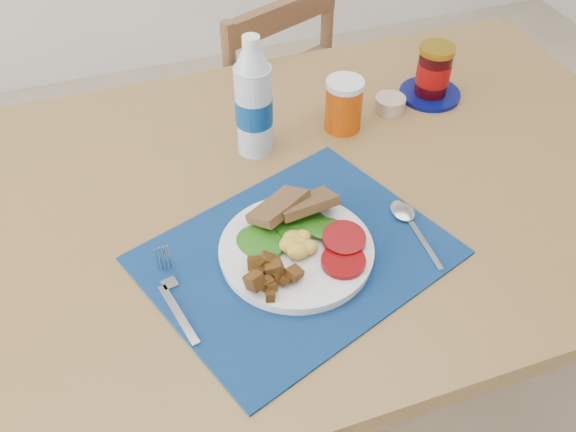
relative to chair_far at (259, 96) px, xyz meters
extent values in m
cube|color=brown|center=(-0.10, -0.64, 0.21)|extent=(1.40, 0.90, 0.04)
cylinder|color=brown|center=(0.54, -0.25, -0.17)|extent=(0.06, 0.06, 0.71)
cube|color=#52311D|center=(-0.02, 0.06, -0.14)|extent=(0.48, 0.47, 0.04)
cylinder|color=#52311D|center=(0.07, 0.26, -0.34)|extent=(0.03, 0.03, 0.37)
cylinder|color=#52311D|center=(-0.23, 0.14, -0.34)|extent=(0.03, 0.03, 0.37)
cylinder|color=#52311D|center=(0.18, -0.02, -0.34)|extent=(0.03, 0.03, 0.37)
cylinder|color=#52311D|center=(-0.12, -0.14, -0.34)|extent=(0.03, 0.03, 0.37)
cube|color=#52311D|center=(0.04, -0.09, 0.27)|extent=(0.32, 0.15, 0.43)
cylinder|color=#52311D|center=(0.69, -0.52, -0.30)|extent=(0.04, 0.04, 0.45)
cube|color=black|center=(-0.18, -0.79, 0.23)|extent=(0.55, 0.49, 0.00)
cylinder|color=silver|center=(-0.18, -0.79, 0.24)|extent=(0.24, 0.24, 0.02)
ellipsoid|color=gold|center=(-0.17, -0.80, 0.26)|extent=(0.06, 0.05, 0.03)
cylinder|color=#800406|center=(-0.11, -0.83, 0.25)|extent=(0.07, 0.07, 0.01)
ellipsoid|color=#0F4208|center=(-0.17, -0.76, 0.25)|extent=(0.13, 0.08, 0.01)
cube|color=brown|center=(-0.16, -0.72, 0.27)|extent=(0.12, 0.09, 0.03)
cube|color=#B2B5BA|center=(-0.38, -0.85, 0.23)|extent=(0.04, 0.12, 0.00)
cube|color=#B2B5BA|center=(-0.38, -0.76, 0.23)|extent=(0.04, 0.07, 0.00)
cube|color=#B2B5BA|center=(0.03, -0.84, 0.23)|extent=(0.02, 0.11, 0.00)
ellipsoid|color=#B2B5BA|center=(0.03, -0.76, 0.23)|extent=(0.04, 0.05, 0.00)
cylinder|color=#ADBFCC|center=(-0.16, -0.50, 0.31)|extent=(0.07, 0.07, 0.18)
cylinder|color=navy|center=(-0.16, -0.50, 0.31)|extent=(0.07, 0.07, 0.05)
cone|color=#ADBFCC|center=(-0.16, -0.50, 0.42)|extent=(0.06, 0.06, 0.04)
cylinder|color=white|center=(-0.16, -0.50, 0.45)|extent=(0.03, 0.03, 0.02)
cylinder|color=#B53F04|center=(0.03, -0.49, 0.28)|extent=(0.07, 0.07, 0.10)
cylinder|color=tan|center=(0.14, -0.47, 0.24)|extent=(0.06, 0.06, 0.03)
cylinder|color=#050B51|center=(0.25, -0.45, 0.23)|extent=(0.13, 0.13, 0.01)
cylinder|color=black|center=(0.25, -0.45, 0.28)|extent=(0.07, 0.07, 0.09)
cylinder|color=maroon|center=(0.25, -0.45, 0.28)|extent=(0.07, 0.07, 0.04)
cylinder|color=#A27F1B|center=(0.25, -0.45, 0.34)|extent=(0.07, 0.07, 0.01)
camera|label=1|loc=(-0.42, -1.45, 0.99)|focal=40.00mm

